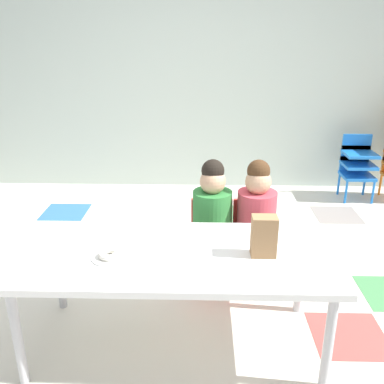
# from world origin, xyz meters

# --- Properties ---
(ground_plane) EXTENTS (6.12, 4.49, 0.02)m
(ground_plane) POSITION_xyz_m (0.01, 0.01, -0.01)
(ground_plane) COLOR silver
(back_wall) EXTENTS (6.12, 0.10, 2.60)m
(back_wall) POSITION_xyz_m (0.00, 2.24, 1.30)
(back_wall) COLOR #B2C1B7
(back_wall) RESTS_ON ground_plane
(craft_table) EXTENTS (1.68, 0.76, 0.59)m
(craft_table) POSITION_xyz_m (-0.12, -0.53, 0.54)
(craft_table) COLOR white
(craft_table) RESTS_ON ground_plane
(seated_child_near_camera) EXTENTS (0.34, 0.34, 0.92)m
(seated_child_near_camera) POSITION_xyz_m (0.09, 0.08, 0.55)
(seated_child_near_camera) COLOR red
(seated_child_near_camera) RESTS_ON ground_plane
(seated_child_middle_seat) EXTENTS (0.32, 0.32, 0.92)m
(seated_child_middle_seat) POSITION_xyz_m (0.39, 0.08, 0.55)
(seated_child_middle_seat) COLOR red
(seated_child_middle_seat) RESTS_ON ground_plane
(kid_chair_blue_stack) EXTENTS (0.32, 0.30, 0.68)m
(kid_chair_blue_stack) POSITION_xyz_m (1.67, 1.83, 0.40)
(kid_chair_blue_stack) COLOR blue
(kid_chair_blue_stack) RESTS_ON ground_plane
(paper_bag_brown) EXTENTS (0.13, 0.09, 0.22)m
(paper_bag_brown) POSITION_xyz_m (0.34, -0.55, 0.70)
(paper_bag_brown) COLOR #9E754C
(paper_bag_brown) RESTS_ON craft_table
(paper_plate_near_edge) EXTENTS (0.18, 0.18, 0.01)m
(paper_plate_near_edge) POSITION_xyz_m (-0.46, -0.60, 0.59)
(paper_plate_near_edge) COLOR white
(paper_plate_near_edge) RESTS_ON craft_table
(donut_powdered_on_plate) EXTENTS (0.11, 0.11, 0.03)m
(donut_powdered_on_plate) POSITION_xyz_m (-0.46, -0.60, 0.61)
(donut_powdered_on_plate) COLOR white
(donut_powdered_on_plate) RESTS_ON craft_table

